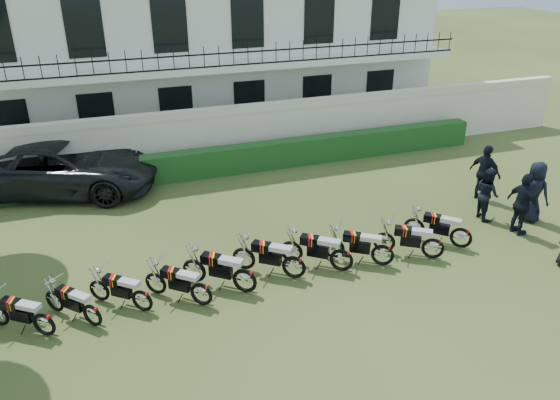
% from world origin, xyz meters
% --- Properties ---
extents(ground, '(100.00, 100.00, 0.00)m').
position_xyz_m(ground, '(0.00, 0.00, 0.00)').
color(ground, '#3A461C').
rests_on(ground, ground).
extents(perimeter_wall, '(30.00, 0.35, 2.30)m').
position_xyz_m(perimeter_wall, '(0.00, 8.00, 1.17)').
color(perimeter_wall, beige).
rests_on(perimeter_wall, ground).
extents(hedge, '(18.00, 0.60, 1.00)m').
position_xyz_m(hedge, '(1.00, 7.20, 0.50)').
color(hedge, '#1C4819').
rests_on(hedge, ground).
extents(building, '(20.40, 9.60, 7.40)m').
position_xyz_m(building, '(0.00, 13.96, 3.71)').
color(building, white).
rests_on(building, ground).
extents(motorcycle_0, '(1.49, 1.11, 0.97)m').
position_xyz_m(motorcycle_0, '(-6.25, -0.50, 0.45)').
color(motorcycle_0, black).
rests_on(motorcycle_0, ground).
extents(motorcycle_1, '(1.24, 1.30, 0.93)m').
position_xyz_m(motorcycle_1, '(-5.26, -0.49, 0.43)').
color(motorcycle_1, black).
rests_on(motorcycle_1, ground).
extents(motorcycle_2, '(1.39, 1.17, 0.95)m').
position_xyz_m(motorcycle_2, '(-4.15, -0.31, 0.44)').
color(motorcycle_2, black).
rests_on(motorcycle_2, ground).
extents(motorcycle_3, '(1.45, 1.26, 1.00)m').
position_xyz_m(motorcycle_3, '(-2.81, -0.53, 0.46)').
color(motorcycle_3, black).
rests_on(motorcycle_3, ground).
extents(motorcycle_4, '(1.62, 1.33, 1.09)m').
position_xyz_m(motorcycle_4, '(-1.71, -0.38, 0.50)').
color(motorcycle_4, black).
rests_on(motorcycle_4, ground).
extents(motorcycle_5, '(1.64, 1.28, 1.08)m').
position_xyz_m(motorcycle_5, '(-0.36, -0.19, 0.50)').
color(motorcycle_5, black).
rests_on(motorcycle_5, ground).
extents(motorcycle_6, '(1.63, 1.29, 1.08)m').
position_xyz_m(motorcycle_6, '(0.92, -0.28, 0.50)').
color(motorcycle_6, black).
rests_on(motorcycle_6, ground).
extents(motorcycle_7, '(1.63, 1.16, 1.04)m').
position_xyz_m(motorcycle_7, '(2.06, -0.39, 0.48)').
color(motorcycle_7, black).
rests_on(motorcycle_7, ground).
extents(motorcycle_8, '(1.62, 1.14, 1.03)m').
position_xyz_m(motorcycle_8, '(3.51, -0.53, 0.48)').
color(motorcycle_8, black).
rests_on(motorcycle_8, ground).
extents(motorcycle_9, '(1.42, 1.44, 1.05)m').
position_xyz_m(motorcycle_9, '(4.57, -0.30, 0.48)').
color(motorcycle_9, black).
rests_on(motorcycle_9, ground).
extents(suv, '(6.88, 4.73, 1.75)m').
position_xyz_m(suv, '(-5.88, 7.44, 0.87)').
color(suv, black).
rests_on(suv, ground).
extents(officer_2, '(0.55, 1.14, 1.88)m').
position_xyz_m(officer_2, '(6.70, -0.12, 0.94)').
color(officer_2, black).
rests_on(officer_2, ground).
extents(officer_3, '(0.87, 1.08, 1.91)m').
position_xyz_m(officer_3, '(7.63, 0.47, 0.95)').
color(officer_3, black).
rests_on(officer_3, ground).
extents(officer_4, '(0.74, 0.88, 1.64)m').
position_xyz_m(officer_4, '(6.41, 1.05, 0.82)').
color(officer_4, black).
rests_on(officer_4, ground).
extents(officer_5, '(0.80, 1.20, 1.89)m').
position_xyz_m(officer_5, '(7.21, 2.20, 0.94)').
color(officer_5, black).
rests_on(officer_5, ground).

